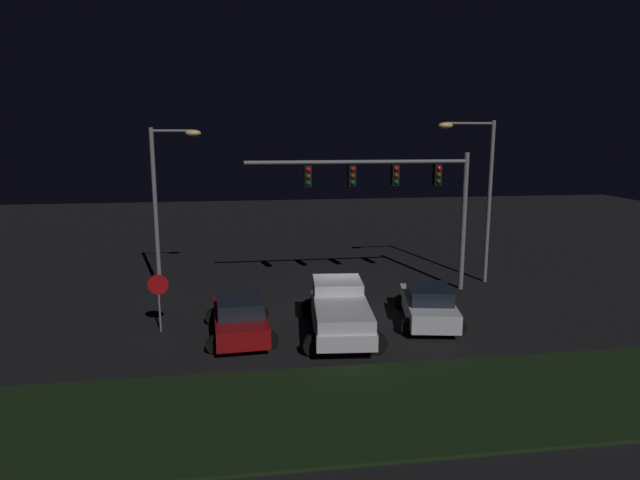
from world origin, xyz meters
The scene contains 9 objects.
ground_plane centered at (0.00, 0.00, 0.00)m, with size 80.00×80.00×0.00m, color black.
grass_median centered at (0.00, -8.14, 0.05)m, with size 27.73×5.28×0.10m, color black.
pickup_truck centered at (-0.39, -2.36, 1.00)m, with size 3.20×5.56×1.80m.
car_sedan centered at (-4.08, -2.17, 0.74)m, with size 2.66×4.50×1.51m.
car_sedan_far centered at (3.30, -1.66, 0.74)m, with size 3.01×4.66×1.51m.
traffic_signal_gantry centered at (3.10, 2.75, 5.03)m, with size 10.32×0.56×6.50m.
street_lamp_left centered at (-7.35, 4.35, 4.82)m, with size 2.30×0.44×7.63m.
street_lamp_right centered at (7.60, 3.85, 5.06)m, with size 2.85×0.44×7.98m.
stop_sign centered at (-7.04, -1.23, 1.56)m, with size 0.76×0.08×2.23m.
Camera 1 is at (-3.96, -21.73, 7.37)m, focal length 31.07 mm.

